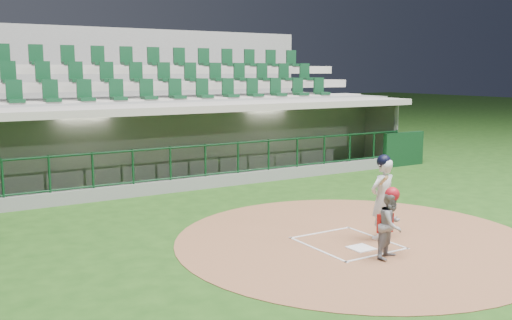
{
  "coord_description": "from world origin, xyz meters",
  "views": [
    {
      "loc": [
        -7.09,
        -8.56,
        3.33
      ],
      "look_at": [
        -0.33,
        2.6,
        1.3
      ],
      "focal_mm": 40.0,
      "sensor_mm": 36.0,
      "label": 1
    }
  ],
  "objects": [
    {
      "name": "dirt_circle",
      "position": [
        0.3,
        -0.2,
        0.01
      ],
      "size": [
        7.2,
        7.2,
        0.01
      ],
      "primitive_type": "cylinder",
      "color": "brown",
      "rests_on": "ground"
    },
    {
      "name": "batter",
      "position": [
        0.79,
        -0.41,
        0.87
      ],
      "size": [
        0.85,
        0.86,
        1.71
      ],
      "color": "silver",
      "rests_on": "dirt_circle"
    },
    {
      "name": "batter_box_chalk",
      "position": [
        0.0,
        -0.3,
        0.02
      ],
      "size": [
        1.55,
        1.8,
        0.01
      ],
      "color": "white",
      "rests_on": "ground"
    },
    {
      "name": "ground",
      "position": [
        0.0,
        0.0,
        0.0
      ],
      "size": [
        120.0,
        120.0,
        0.0
      ],
      "primitive_type": "plane",
      "color": "#1C4112",
      "rests_on": "ground"
    },
    {
      "name": "home_plate",
      "position": [
        0.0,
        -0.7,
        0.02
      ],
      "size": [
        0.43,
        0.43,
        0.02
      ],
      "primitive_type": "cube",
      "color": "white",
      "rests_on": "dirt_circle"
    },
    {
      "name": "catcher",
      "position": [
        0.09,
        -1.36,
        0.65
      ],
      "size": [
        0.72,
        0.65,
        1.3
      ],
      "color": "gray",
      "rests_on": "dirt_circle"
    },
    {
      "name": "seating_deck",
      "position": [
        0.0,
        10.91,
        1.42
      ],
      "size": [
        17.0,
        6.72,
        5.15
      ],
      "color": "gray",
      "rests_on": "ground"
    },
    {
      "name": "dugout_structure",
      "position": [
        0.16,
        7.82,
        0.96
      ],
      "size": [
        16.4,
        3.7,
        3.0
      ],
      "color": "slate",
      "rests_on": "ground"
    }
  ]
}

